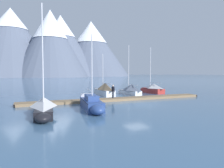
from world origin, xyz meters
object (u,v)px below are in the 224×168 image
at_px(sailboat_nearest_berth, 44,107).
at_px(sailboat_far_berth, 152,88).
at_px(sailboat_mid_dock_starboard, 130,90).
at_px(person_on_dock, 113,90).
at_px(sailboat_second_berth, 92,104).
at_px(sailboat_mid_dock_port, 104,89).

distance_m(sailboat_nearest_berth, sailboat_far_berth, 23.06).
height_order(sailboat_nearest_berth, sailboat_mid_dock_starboard, sailboat_nearest_berth).
bearing_deg(person_on_dock, sailboat_second_berth, -133.20).
relative_size(sailboat_nearest_berth, sailboat_second_berth, 1.26).
relative_size(sailboat_mid_dock_port, sailboat_mid_dock_starboard, 0.94).
xyz_separation_m(sailboat_mid_dock_port, person_on_dock, (-1.41, -6.01, 0.34)).
distance_m(sailboat_mid_dock_starboard, sailboat_far_berth, 5.29).
height_order(sailboat_mid_dock_starboard, person_on_dock, sailboat_mid_dock_starboard).
bearing_deg(person_on_dock, sailboat_far_berth, 27.56).
bearing_deg(sailboat_nearest_berth, sailboat_second_berth, 6.44).
distance_m(sailboat_second_berth, sailboat_far_berth, 18.99).
distance_m(sailboat_mid_dock_starboard, person_on_dock, 7.20).
relative_size(sailboat_far_berth, person_on_dock, 4.78).
relative_size(sailboat_nearest_berth, sailboat_mid_dock_port, 1.20).
height_order(sailboat_nearest_berth, person_on_dock, sailboat_nearest_berth).
bearing_deg(sailboat_far_berth, sailboat_nearest_berth, -150.57).
bearing_deg(sailboat_mid_dock_starboard, sailboat_far_berth, 9.58).
bearing_deg(sailboat_mid_dock_port, sailboat_nearest_berth, -132.63).
bearing_deg(sailboat_far_berth, sailboat_second_berth, -145.25).
relative_size(sailboat_nearest_berth, person_on_dock, 5.33).
bearing_deg(sailboat_mid_dock_port, person_on_dock, -103.24).
distance_m(sailboat_mid_dock_port, sailboat_mid_dock_starboard, 4.25).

